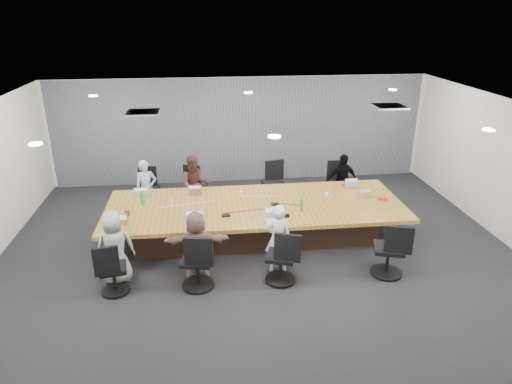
{
  "coord_description": "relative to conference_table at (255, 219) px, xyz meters",
  "views": [
    {
      "loc": [
        -0.98,
        -7.93,
        4.44
      ],
      "look_at": [
        0.0,
        0.4,
        1.05
      ],
      "focal_mm": 32.0,
      "sensor_mm": 36.0,
      "label": 1
    }
  ],
  "objects": [
    {
      "name": "floor",
      "position": [
        0.0,
        -0.5,
        -0.4
      ],
      "size": [
        10.0,
        8.0,
        0.0
      ],
      "primitive_type": "cube",
      "color": "black",
      "rests_on": "ground"
    },
    {
      "name": "ceiling",
      "position": [
        0.0,
        -0.5,
        2.4
      ],
      "size": [
        10.0,
        8.0,
        0.0
      ],
      "primitive_type": "cube",
      "color": "white",
      "rests_on": "wall_back"
    },
    {
      "name": "wall_back",
      "position": [
        0.0,
        3.5,
        1.0
      ],
      "size": [
        10.0,
        0.0,
        2.8
      ],
      "primitive_type": "cube",
      "rotation": [
        1.57,
        0.0,
        0.0
      ],
      "color": "beige",
      "rests_on": "ground"
    },
    {
      "name": "wall_front",
      "position": [
        0.0,
        -4.5,
        1.0
      ],
      "size": [
        10.0,
        0.0,
        2.8
      ],
      "primitive_type": "cube",
      "rotation": [
        -1.57,
        0.0,
        0.0
      ],
      "color": "beige",
      "rests_on": "ground"
    },
    {
      "name": "wall_right",
      "position": [
        5.0,
        -0.5,
        1.0
      ],
      "size": [
        0.0,
        8.0,
        2.8
      ],
      "primitive_type": "cube",
      "rotation": [
        1.57,
        0.0,
        -1.57
      ],
      "color": "beige",
      "rests_on": "ground"
    },
    {
      "name": "curtain",
      "position": [
        0.0,
        3.42,
        1.0
      ],
      "size": [
        9.8,
        0.04,
        2.8
      ],
      "primitive_type": "cube",
      "color": "slate",
      "rests_on": "ground"
    },
    {
      "name": "conference_table",
      "position": [
        0.0,
        0.0,
        0.0
      ],
      "size": [
        6.0,
        2.2,
        0.74
      ],
      "color": "#362218",
      "rests_on": "ground"
    },
    {
      "name": "chair_0",
      "position": [
        -2.32,
        1.7,
        -0.0
      ],
      "size": [
        0.58,
        0.58,
        0.79
      ],
      "primitive_type": null,
      "rotation": [
        0.0,
        0.0,
        3.06
      ],
      "color": "black",
      "rests_on": "ground"
    },
    {
      "name": "chair_1",
      "position": [
        -1.23,
        1.7,
        -0.01
      ],
      "size": [
        0.67,
        0.67,
        0.78
      ],
      "primitive_type": null,
      "rotation": [
        0.0,
        0.0,
        2.8
      ],
      "color": "black",
      "rests_on": "ground"
    },
    {
      "name": "chair_2",
      "position": [
        0.65,
        1.7,
        0.03
      ],
      "size": [
        0.68,
        0.68,
        0.86
      ],
      "primitive_type": null,
      "rotation": [
        0.0,
        0.0,
        3.32
      ],
      "color": "black",
      "rests_on": "ground"
    },
    {
      "name": "chair_3",
      "position": [
        2.21,
        1.7,
        -0.03
      ],
      "size": [
        0.51,
        0.51,
        0.75
      ],
      "primitive_type": null,
      "rotation": [
        0.0,
        0.0,
        3.13
      ],
      "color": "black",
      "rests_on": "ground"
    },
    {
      "name": "chair_4",
      "position": [
        -2.57,
        -1.7,
        -0.03
      ],
      "size": [
        0.58,
        0.58,
        0.75
      ],
      "primitive_type": null,
      "rotation": [
        0.0,
        0.0,
        0.17
      ],
      "color": "black",
      "rests_on": "ground"
    },
    {
      "name": "chair_5",
      "position": [
        -1.19,
        -1.7,
        0.03
      ],
      "size": [
        0.68,
        0.68,
        0.87
      ],
      "primitive_type": null,
      "rotation": [
        0.0,
        0.0,
        -0.17
      ],
      "color": "black",
      "rests_on": "ground"
    },
    {
      "name": "chair_6",
      "position": [
        0.24,
        -1.7,
        0.01
      ],
      "size": [
        0.71,
        0.71,
        0.83
      ],
      "primitive_type": null,
      "rotation": [
        0.0,
        0.0,
        -0.33
      ],
      "color": "black",
      "rests_on": "ground"
    },
    {
      "name": "chair_7",
      "position": [
        2.16,
        -1.7,
        0.03
      ],
      "size": [
        0.73,
        0.73,
        0.87
      ],
      "primitive_type": null,
      "rotation": [
        0.0,
        0.0,
        -0.28
      ],
      "color": "black",
      "rests_on": "ground"
    },
    {
      "name": "person_0",
      "position": [
        -2.32,
        1.35,
        0.25
      ],
      "size": [
        0.54,
        0.42,
        1.31
      ],
      "primitive_type": "imported",
      "rotation": [
        0.0,
        0.0,
        6.53
      ],
      "color": "#8A9DC0",
      "rests_on": "ground"
    },
    {
      "name": "laptop_0",
      "position": [
        -2.32,
        0.8,
        0.35
      ],
      "size": [
        0.33,
        0.25,
        0.02
      ],
      "primitive_type": "cube",
      "rotation": [
        0.0,
        0.0,
        3.28
      ],
      "color": "#B2B2B7",
      "rests_on": "conference_table"
    },
    {
      "name": "person_1",
      "position": [
        -1.23,
        1.35,
        0.3
      ],
      "size": [
        0.74,
        0.61,
        1.39
      ],
      "primitive_type": "imported",
      "rotation": [
        0.0,
        0.0,
        6.41
      ],
      "color": "#462723",
      "rests_on": "ground"
    },
    {
      "name": "laptop_1",
      "position": [
        -1.23,
        0.8,
        0.35
      ],
      "size": [
        0.3,
        0.22,
        0.02
      ],
      "primitive_type": "cube",
      "rotation": [
        0.0,
        0.0,
        3.07
      ],
      "color": "#8C6647",
      "rests_on": "conference_table"
    },
    {
      "name": "person_3",
      "position": [
        2.21,
        1.35,
        0.25
      ],
      "size": [
        0.8,
        0.43,
        1.3
      ],
      "primitive_type": "imported",
      "rotation": [
        0.0,
        0.0,
        6.44
      ],
      "color": "black",
      "rests_on": "ground"
    },
    {
      "name": "laptop_3",
      "position": [
        2.21,
        0.8,
        0.35
      ],
      "size": [
        0.29,
        0.2,
        0.02
      ],
      "primitive_type": "cube",
      "rotation": [
        0.0,
        0.0,
        3.17
      ],
      "color": "#B2B2B7",
      "rests_on": "conference_table"
    },
    {
      "name": "person_4",
      "position": [
        -2.57,
        -1.35,
        0.26
      ],
      "size": [
        0.72,
        0.54,
        1.32
      ],
      "primitive_type": "imported",
      "rotation": [
        0.0,
        0.0,
        3.34
      ],
      "color": "gray",
      "rests_on": "ground"
    },
    {
      "name": "laptop_4",
      "position": [
        -2.57,
        -0.8,
        0.35
      ],
      "size": [
        0.31,
        0.23,
        0.02
      ],
      "primitive_type": "cube",
      "rotation": [
        0.0,
        0.0,
        -0.1
      ],
      "color": "#8C6647",
      "rests_on": "conference_table"
    },
    {
      "name": "person_5",
      "position": [
        -1.19,
        -1.35,
        0.22
      ],
      "size": [
        1.15,
        0.37,
        1.24
      ],
      "primitive_type": "imported",
      "rotation": [
        0.0,
        0.0,
        3.14
      ],
      "color": "#805E57",
      "rests_on": "ground"
    },
    {
      "name": "laptop_5",
      "position": [
        -1.19,
        -0.8,
        0.35
      ],
      "size": [
        0.39,
        0.3,
        0.02
      ],
      "primitive_type": "cube",
      "rotation": [
        0.0,
        0.0,
        -0.21
      ],
      "color": "#B2B2B7",
      "rests_on": "conference_table"
    },
    {
      "name": "person_6",
      "position": [
        0.24,
        -1.35,
        0.25
      ],
      "size": [
        0.48,
        0.32,
        1.29
      ],
      "primitive_type": "imported",
      "rotation": [
        0.0,
        0.0,
        3.12
      ],
      "color": "silver",
      "rests_on": "ground"
    },
    {
      "name": "laptop_6",
      "position": [
        0.24,
        -0.8,
        0.35
      ],
      "size": [
        0.32,
        0.23,
        0.02
      ],
      "primitive_type": "cube",
      "rotation": [
        0.0,
        0.0,
        0.08
      ],
      "color": "#B2B2B7",
      "rests_on": "conference_table"
    },
    {
      "name": "bottle_green_left",
      "position": [
        -2.27,
        0.26,
        0.47
      ],
      "size": [
        0.09,
        0.09,
        0.26
      ],
      "primitive_type": "cylinder",
      "rotation": [
        0.0,
        0.0,
        -0.22
      ],
      "color": "#2D8442",
      "rests_on": "conference_table"
    },
    {
      "name": "bottle_green_right",
      "position": [
        0.86,
        -0.41,
        0.46
      ],
      "size": [
        0.07,
        0.07,
        0.24
      ],
      "primitive_type": "cylinder",
      "rotation": [
        0.0,
        0.0,
        -0.01
      ],
      "color": "#2D8442",
      "rests_on": "conference_table"
    },
    {
      "name": "bottle_clear",
      "position": [
        -1.68,
        -0.01,
        0.44
      ],
      "size": [
        0.08,
        0.08,
        0.21
      ],
      "primitive_type": "cylinder",
      "rotation": [
        0.0,
        0.0,
        0.36
      ],
      "color": "silver",
      "rests_on": "conference_table"
    },
    {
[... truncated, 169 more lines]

